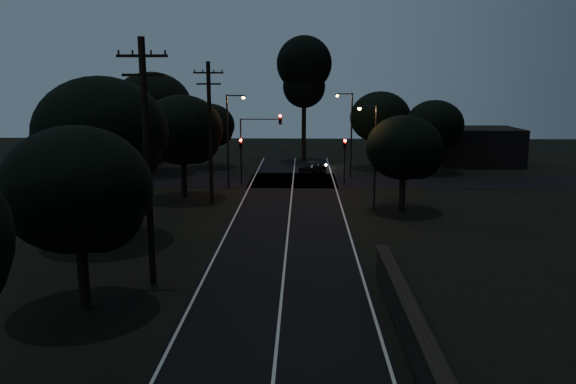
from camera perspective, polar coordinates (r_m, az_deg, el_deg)
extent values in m
cube|color=black|center=(32.74, -0.09, -4.97)|extent=(8.00, 70.00, 0.02)
cube|color=black|center=(52.23, 0.52, 1.20)|extent=(60.00, 8.00, 0.02)
cube|color=beige|center=(32.73, -0.09, -4.94)|extent=(0.12, 70.00, 0.01)
cube|color=beige|center=(33.05, -6.63, -4.86)|extent=(0.12, 70.00, 0.01)
cube|color=beige|center=(32.85, 6.49, -4.96)|extent=(0.12, 70.00, 0.01)
cylinder|color=black|center=(25.63, -14.10, 2.69)|extent=(0.30, 0.30, 11.00)
cube|color=black|center=(25.38, -14.62, 13.24)|extent=(2.20, 0.12, 0.12)
cube|color=black|center=(25.36, -14.53, 11.44)|extent=(1.80, 0.12, 0.12)
cylinder|color=black|center=(42.16, -7.93, 5.85)|extent=(0.30, 0.30, 10.50)
cube|color=black|center=(41.98, -8.10, 11.91)|extent=(2.20, 0.12, 0.12)
cube|color=black|center=(41.98, -8.07, 10.82)|extent=(1.80, 0.12, 0.12)
cylinder|color=black|center=(24.46, -20.07, -8.01)|extent=(0.44, 0.44, 2.78)
ellipsoid|color=black|center=(23.56, -20.66, 0.29)|extent=(5.89, 5.89, 5.01)
sphere|color=black|center=(22.76, -18.71, -1.46)|extent=(3.53, 3.53, 3.53)
cylinder|color=black|center=(34.23, -17.96, -1.83)|extent=(0.44, 0.44, 3.46)
ellipsoid|color=black|center=(33.54, -18.43, 5.73)|extent=(7.47, 7.47, 6.35)
sphere|color=black|center=(32.48, -16.62, 4.35)|extent=(4.48, 4.48, 4.48)
cylinder|color=black|center=(45.07, -10.53, 1.30)|extent=(0.44, 0.44, 2.99)
ellipsoid|color=black|center=(44.57, -10.71, 6.22)|extent=(6.37, 6.37, 5.42)
sphere|color=black|center=(43.79, -9.42, 5.34)|extent=(3.82, 3.82, 3.82)
cylinder|color=black|center=(60.75, -7.88, 3.70)|extent=(0.44, 0.44, 2.49)
ellipsoid|color=black|center=(60.41, -7.96, 6.75)|extent=(5.33, 5.33, 4.53)
sphere|color=black|center=(59.78, -7.15, 6.21)|extent=(3.20, 3.20, 3.20)
cylinder|color=black|center=(57.84, -13.44, 3.73)|extent=(0.44, 0.44, 3.72)
ellipsoid|color=black|center=(57.43, -13.66, 8.48)|extent=(7.83, 7.83, 6.65)
sphere|color=black|center=(56.37, -12.47, 7.69)|extent=(4.70, 4.70, 4.70)
cylinder|color=black|center=(60.46, 9.24, 3.85)|extent=(0.44, 0.44, 2.95)
ellipsoid|color=black|center=(60.09, 9.35, 7.50)|extent=(6.35, 6.35, 5.40)
sphere|color=black|center=(59.66, 10.48, 6.82)|extent=(3.81, 3.81, 3.81)
cylinder|color=black|center=(58.44, 14.49, 3.25)|extent=(0.44, 0.44, 2.68)
ellipsoid|color=black|center=(58.08, 14.66, 6.65)|extent=(5.72, 5.72, 4.86)
sphere|color=black|center=(57.81, 15.73, 6.01)|extent=(3.43, 3.43, 3.43)
cylinder|color=black|center=(40.83, 11.52, -0.11)|extent=(0.44, 0.44, 2.52)
ellipsoid|color=black|center=(40.32, 11.71, 4.45)|extent=(5.35, 5.35, 4.55)
sphere|color=black|center=(40.04, 13.13, 3.57)|extent=(3.21, 3.21, 3.21)
cylinder|color=black|center=(64.63, 1.62, 6.60)|extent=(0.50, 0.50, 7.74)
sphere|color=black|center=(64.43, 1.66, 12.91)|extent=(6.19, 6.19, 6.19)
sphere|color=black|center=(64.41, 1.64, 10.66)|extent=(4.78, 4.78, 4.78)
cube|color=black|center=(65.24, -17.23, 4.67)|extent=(10.00, 8.00, 4.40)
cube|color=black|center=(65.67, 18.48, 4.46)|extent=(9.00, 7.00, 4.00)
cylinder|color=black|center=(50.29, -4.77, 2.60)|extent=(0.12, 0.12, 3.20)
cube|color=black|center=(50.02, -4.81, 4.93)|extent=(0.28, 0.22, 0.90)
sphere|color=#FF0705|center=(49.86, -4.83, 5.25)|extent=(0.22, 0.22, 0.22)
cylinder|color=black|center=(50.13, 5.75, 2.56)|extent=(0.12, 0.12, 3.20)
cube|color=black|center=(49.86, 5.80, 4.89)|extent=(0.28, 0.22, 0.90)
sphere|color=#FF0705|center=(49.70, 5.82, 5.21)|extent=(0.22, 0.22, 0.22)
cylinder|color=black|center=(50.16, -4.79, 3.62)|extent=(0.12, 0.12, 5.00)
cube|color=black|center=(49.56, -0.79, 7.40)|extent=(0.28, 0.22, 0.90)
sphere|color=#FF0705|center=(49.42, -0.80, 7.74)|extent=(0.22, 0.22, 0.22)
cube|color=black|center=(49.67, -2.83, 7.40)|extent=(3.50, 0.08, 0.08)
cylinder|color=black|center=(48.12, -6.14, 5.07)|extent=(0.16, 0.16, 8.00)
cube|color=black|center=(47.76, -5.40, 9.73)|extent=(1.40, 0.10, 0.10)
cube|color=black|center=(47.69, -4.55, 9.68)|extent=(0.35, 0.22, 0.12)
sphere|color=orange|center=(47.69, -4.55, 9.56)|extent=(0.26, 0.26, 0.26)
cylinder|color=black|center=(53.86, 6.45, 5.72)|extent=(0.16, 0.16, 8.00)
cube|color=black|center=(53.57, 5.79, 9.89)|extent=(1.40, 0.10, 0.10)
cube|color=black|center=(53.52, 5.03, 9.85)|extent=(0.35, 0.22, 0.12)
sphere|color=orange|center=(53.52, 5.03, 9.74)|extent=(0.26, 0.26, 0.26)
cylinder|color=black|center=(40.11, 8.84, 3.39)|extent=(0.16, 0.16, 7.50)
cube|color=black|center=(39.71, 8.14, 8.63)|extent=(1.20, 0.10, 0.10)
cube|color=black|center=(39.65, 7.26, 8.57)|extent=(0.35, 0.22, 0.12)
sphere|color=orange|center=(39.65, 7.26, 8.43)|extent=(0.26, 0.26, 0.26)
imported|color=black|center=(55.77, 2.55, 2.54)|extent=(3.14, 4.31, 1.36)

